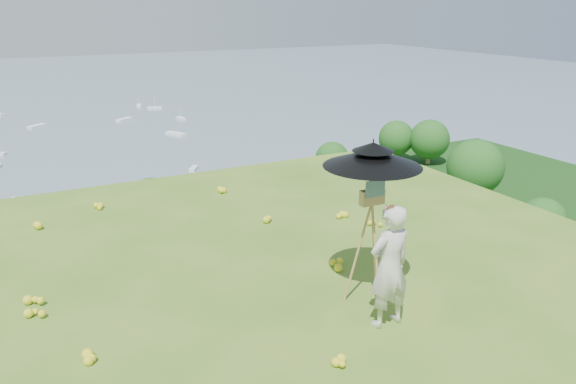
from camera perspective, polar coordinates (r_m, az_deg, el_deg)
ground at (r=7.30m, az=-4.00°, el=-13.83°), size 14.00×14.00×0.00m
shoreline_tier at (r=90.05m, az=-23.24°, el=-9.36°), size 170.00×28.00×8.00m
bay_water at (r=248.60m, az=-26.82°, el=7.84°), size 700.00×700.00×0.00m
slope_trees at (r=44.93m, az=-21.93°, el=-7.76°), size 110.00×50.00×6.00m
harbor_town at (r=87.36m, az=-23.78°, el=-5.58°), size 110.00×22.00×5.00m
wildflowers at (r=7.47m, az=-4.80°, el=-12.52°), size 10.00×10.50×0.12m
painter at (r=7.13m, az=10.26°, el=-7.46°), size 0.61×0.42×1.62m
field_easel at (r=7.60m, az=8.31°, el=-5.06°), size 0.69×0.69×1.77m
sun_umbrella at (r=7.29m, az=8.53°, el=2.17°), size 1.33×1.33×0.84m
painter_cap at (r=6.83m, az=10.63°, el=-1.67°), size 0.21×0.24×0.10m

